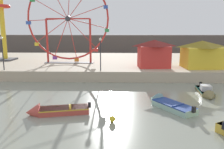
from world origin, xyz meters
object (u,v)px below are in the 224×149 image
at_px(motorboat_seafoam, 166,104).
at_px(carnival_booth_red_striped, 154,53).
at_px(drop_tower_yellow_tower, 2,18).
at_px(motorboat_faded_red, 53,111).
at_px(promenade_lamp_near, 2,48).
at_px(mooring_buoy_orange, 112,119).
at_px(promenade_lamp_far, 100,49).
at_px(motorboat_olive_wood, 206,92).
at_px(ferris_wheel_red_frame, 68,20).
at_px(carnival_booth_yellow_awning, 202,54).

xyz_separation_m(motorboat_seafoam, carnival_booth_red_striped, (0.60, 11.61, 2.74)).
distance_m(motorboat_seafoam, drop_tower_yellow_tower, 28.62).
bearing_deg(motorboat_faded_red, promenade_lamp_near, -64.15).
height_order(motorboat_seafoam, carnival_booth_red_striped, carnival_booth_red_striped).
bearing_deg(drop_tower_yellow_tower, mooring_buoy_orange, -50.95).
height_order(promenade_lamp_near, promenade_lamp_far, promenade_lamp_near).
distance_m(motorboat_olive_wood, ferris_wheel_red_frame, 20.30).
distance_m(motorboat_olive_wood, drop_tower_yellow_tower, 30.17).
distance_m(motorboat_faded_red, motorboat_seafoam, 8.63).
bearing_deg(mooring_buoy_orange, drop_tower_yellow_tower, 129.05).
bearing_deg(motorboat_olive_wood, carnival_booth_red_striped, -149.62).
relative_size(motorboat_olive_wood, carnival_booth_yellow_awning, 0.87).
bearing_deg(motorboat_seafoam, carnival_booth_yellow_awning, -61.39).
bearing_deg(motorboat_seafoam, mooring_buoy_orange, 95.81).
bearing_deg(motorboat_seafoam, promenade_lamp_near, 29.61).
bearing_deg(drop_tower_yellow_tower, motorboat_faded_red, -57.02).
relative_size(motorboat_seafoam, ferris_wheel_red_frame, 0.38).
relative_size(carnival_booth_red_striped, carnival_booth_yellow_awning, 0.87).
xyz_separation_m(motorboat_seafoam, ferris_wheel_red_frame, (-10.75, 15.19, 6.83)).
bearing_deg(promenade_lamp_far, drop_tower_yellow_tower, 150.60).
bearing_deg(promenade_lamp_far, carnival_booth_red_striped, 20.80).
distance_m(drop_tower_yellow_tower, carnival_booth_yellow_awning, 28.66).
xyz_separation_m(motorboat_faded_red, ferris_wheel_red_frame, (-2.32, 17.03, 6.85)).
distance_m(ferris_wheel_red_frame, carnival_booth_red_striped, 12.58).
height_order(ferris_wheel_red_frame, carnival_booth_yellow_awning, ferris_wheel_red_frame).
distance_m(motorboat_seafoam, promenade_lamp_near, 19.79).
bearing_deg(mooring_buoy_orange, promenade_lamp_far, 97.94).
height_order(motorboat_olive_wood, promenade_lamp_near, promenade_lamp_near).
bearing_deg(motorboat_faded_red, carnival_booth_yellow_awning, -150.63).
xyz_separation_m(motorboat_faded_red, promenade_lamp_near, (-8.77, 11.00, 3.52)).
relative_size(carnival_booth_red_striped, promenade_lamp_near, 1.11).
xyz_separation_m(ferris_wheel_red_frame, promenade_lamp_far, (4.90, -6.02, -3.42)).
height_order(promenade_lamp_far, mooring_buoy_orange, promenade_lamp_far).
bearing_deg(promenade_lamp_near, motorboat_faded_red, -51.44).
xyz_separation_m(motorboat_seafoam, promenade_lamp_far, (-5.84, 9.16, 3.41)).
relative_size(promenade_lamp_near, promenade_lamp_far, 1.04).
bearing_deg(carnival_booth_yellow_awning, motorboat_olive_wood, -108.03).
relative_size(drop_tower_yellow_tower, promenade_lamp_near, 3.58).
bearing_deg(carnival_booth_yellow_awning, ferris_wheel_red_frame, 164.53).
height_order(ferris_wheel_red_frame, mooring_buoy_orange, ferris_wheel_red_frame).
distance_m(promenade_lamp_far, mooring_buoy_orange, 12.98).
bearing_deg(promenade_lamp_far, mooring_buoy_orange, -82.06).
bearing_deg(mooring_buoy_orange, carnival_booth_red_striped, 72.39).
bearing_deg(carnival_booth_yellow_awning, drop_tower_yellow_tower, 163.73).
relative_size(carnival_booth_red_striped, mooring_buoy_orange, 9.84).
relative_size(motorboat_faded_red, carnival_booth_yellow_awning, 0.93).
distance_m(motorboat_olive_wood, promenade_lamp_near, 22.52).
height_order(motorboat_olive_wood, mooring_buoy_orange, motorboat_olive_wood).
height_order(promenade_lamp_near, mooring_buoy_orange, promenade_lamp_near).
xyz_separation_m(ferris_wheel_red_frame, mooring_buoy_orange, (6.63, -18.42, -6.87)).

